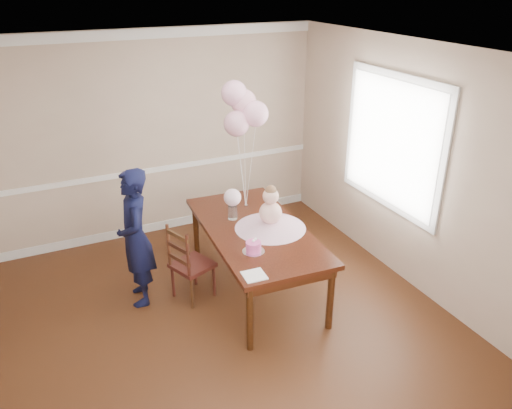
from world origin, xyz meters
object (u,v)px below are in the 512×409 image
object	(u,v)px
dining_table_top	(255,230)
dining_chair_seat	(192,265)
woman	(136,238)
birthday_cake	(253,247)

from	to	relation	value
dining_table_top	dining_chair_seat	xyz separation A→B (m)	(-0.69, 0.14, -0.34)
woman	birthday_cake	bearing A→B (deg)	58.82
dining_table_top	dining_chair_seat	bearing A→B (deg)	171.80
birthday_cake	dining_chair_seat	size ratio (longest dim) A/B	0.39
dining_chair_seat	woman	size ratio (longest dim) A/B	0.26
woman	dining_chair_seat	bearing A→B (deg)	76.93
dining_chair_seat	dining_table_top	bearing A→B (deg)	-33.25
dining_table_top	birthday_cake	bearing A→B (deg)	-113.96
birthday_cake	woman	xyz separation A→B (m)	(-1.00, 0.79, -0.06)
dining_chair_seat	woman	xyz separation A→B (m)	(-0.54, 0.20, 0.37)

